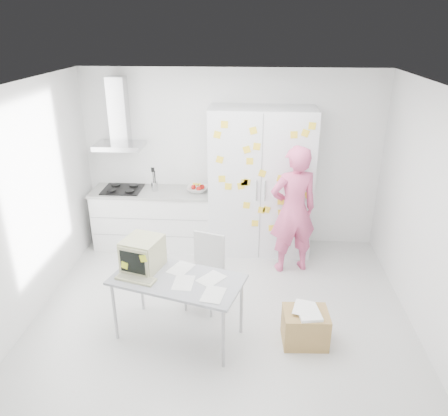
# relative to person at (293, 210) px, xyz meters

# --- Properties ---
(floor) EXTENTS (4.50, 4.00, 0.02)m
(floor) POSITION_rel_person_xyz_m (-0.90, -1.10, -0.92)
(floor) COLOR silver
(floor) RESTS_ON ground
(walls) EXTENTS (4.52, 4.01, 2.70)m
(walls) POSITION_rel_person_xyz_m (-0.90, -0.38, 0.44)
(walls) COLOR white
(walls) RESTS_ON ground
(ceiling) EXTENTS (4.50, 4.00, 0.02)m
(ceiling) POSITION_rel_person_xyz_m (-0.90, -1.10, 1.79)
(ceiling) COLOR white
(ceiling) RESTS_ON walls
(counter_run) EXTENTS (1.84, 0.63, 1.28)m
(counter_run) POSITION_rel_person_xyz_m (-2.09, 0.60, -0.44)
(counter_run) COLOR white
(counter_run) RESTS_ON ground
(range_hood) EXTENTS (0.70, 0.48, 1.01)m
(range_hood) POSITION_rel_person_xyz_m (-2.55, 0.74, 1.04)
(range_hood) COLOR silver
(range_hood) RESTS_ON walls
(tall_cabinet) EXTENTS (1.50, 0.68, 2.20)m
(tall_cabinet) POSITION_rel_person_xyz_m (-0.45, 0.57, 0.19)
(tall_cabinet) COLOR silver
(tall_cabinet) RESTS_ON ground
(person) EXTENTS (0.76, 0.61, 1.83)m
(person) POSITION_rel_person_xyz_m (0.00, 0.00, 0.00)
(person) COLOR #D55381
(person) RESTS_ON ground
(desk) EXTENTS (1.53, 1.06, 1.11)m
(desk) POSITION_rel_person_xyz_m (-1.61, -1.44, -0.07)
(desk) COLOR gray
(desk) RESTS_ON ground
(chair) EXTENTS (0.53, 0.53, 0.93)m
(chair) POSITION_rel_person_xyz_m (-1.11, -0.92, -0.39)
(chair) COLOR #B0B0AE
(chair) RESTS_ON ground
(cardboard_box) EXTENTS (0.51, 0.41, 0.43)m
(cardboard_box) POSITION_rel_person_xyz_m (0.05, -1.57, -0.71)
(cardboard_box) COLOR #A88449
(cardboard_box) RESTS_ON ground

